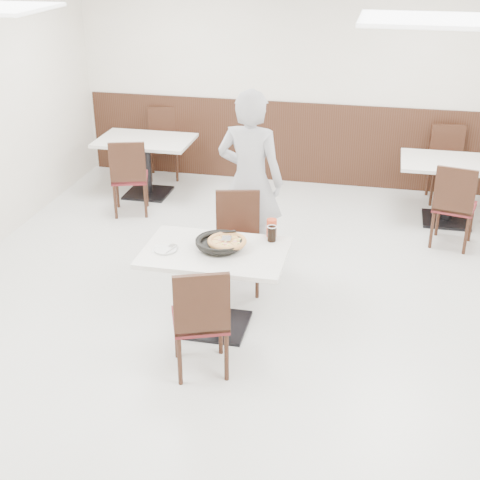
% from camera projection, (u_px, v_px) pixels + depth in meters
% --- Properties ---
extents(floor, '(7.00, 7.00, 0.00)m').
position_uv_depth(floor, '(247.00, 309.00, 6.18)').
color(floor, '#B0B0AB').
rests_on(floor, ground).
extents(wall_back, '(6.00, 0.04, 2.80)m').
position_uv_depth(wall_back, '(303.00, 79.00, 8.67)').
color(wall_back, beige).
rests_on(wall_back, floor).
extents(wall_front, '(6.00, 0.04, 2.80)m').
position_uv_depth(wall_front, '(57.00, 465.00, 2.49)').
color(wall_front, beige).
rests_on(wall_front, floor).
extents(wainscot_back, '(5.90, 0.03, 1.10)m').
position_uv_depth(wainscot_back, '(300.00, 143.00, 9.01)').
color(wainscot_back, black).
rests_on(wainscot_back, floor).
extents(fluo_panel_b, '(1.20, 0.60, 0.02)m').
position_uv_depth(fluo_panel_b, '(479.00, 21.00, 3.37)').
color(fluo_panel_b, white).
rests_on(fluo_panel_b, ceiling).
extents(main_table, '(1.27, 0.90, 0.75)m').
position_uv_depth(main_table, '(215.00, 289.00, 5.75)').
color(main_table, beige).
rests_on(main_table, floor).
extents(chair_near, '(0.54, 0.54, 0.95)m').
position_uv_depth(chair_near, '(200.00, 317.00, 5.16)').
color(chair_near, black).
rests_on(chair_near, floor).
extents(chair_far, '(0.50, 0.50, 0.95)m').
position_uv_depth(chair_far, '(238.00, 244.00, 6.33)').
color(chair_far, black).
rests_on(chair_far, floor).
extents(trivet, '(0.14, 0.14, 0.04)m').
position_uv_depth(trivet, '(227.00, 247.00, 5.61)').
color(trivet, black).
rests_on(trivet, main_table).
extents(pizza_pan, '(0.42, 0.42, 0.01)m').
position_uv_depth(pizza_pan, '(220.00, 244.00, 5.60)').
color(pizza_pan, black).
rests_on(pizza_pan, trivet).
extents(pizza, '(0.32, 0.32, 0.02)m').
position_uv_depth(pizza, '(227.00, 243.00, 5.58)').
color(pizza, '#D6934C').
rests_on(pizza, pizza_pan).
extents(pizza_server, '(0.09, 0.11, 0.00)m').
position_uv_depth(pizza_server, '(226.00, 238.00, 5.59)').
color(pizza_server, white).
rests_on(pizza_server, pizza).
extents(napkin, '(0.17, 0.17, 0.00)m').
position_uv_depth(napkin, '(162.00, 249.00, 5.61)').
color(napkin, silver).
rests_on(napkin, main_table).
extents(side_plate, '(0.21, 0.21, 0.01)m').
position_uv_depth(side_plate, '(165.00, 250.00, 5.59)').
color(side_plate, silver).
rests_on(side_plate, napkin).
extents(fork, '(0.07, 0.17, 0.00)m').
position_uv_depth(fork, '(172.00, 250.00, 5.56)').
color(fork, white).
rests_on(fork, side_plate).
extents(cola_glass, '(0.08, 0.08, 0.13)m').
position_uv_depth(cola_glass, '(272.00, 234.00, 5.73)').
color(cola_glass, black).
rests_on(cola_glass, main_table).
extents(red_cup, '(0.10, 0.10, 0.16)m').
position_uv_depth(red_cup, '(272.00, 228.00, 5.81)').
color(red_cup, '#AD351A').
rests_on(red_cup, main_table).
extents(diner_person, '(0.72, 0.52, 1.84)m').
position_uv_depth(diner_person, '(250.00, 181.00, 6.60)').
color(diner_person, '#A3A3A8').
rests_on(diner_person, floor).
extents(bg_table_left, '(1.23, 0.84, 0.75)m').
position_uv_depth(bg_table_left, '(147.00, 167.00, 8.66)').
color(bg_table_left, beige).
rests_on(bg_table_left, floor).
extents(bg_chair_left_near, '(0.53, 0.53, 0.95)m').
position_uv_depth(bg_chair_left_near, '(130.00, 176.00, 8.06)').
color(bg_chair_left_near, black).
rests_on(bg_chair_left_near, floor).
extents(bg_chair_left_far, '(0.51, 0.51, 0.95)m').
position_uv_depth(bg_chair_left_far, '(164.00, 144.00, 9.21)').
color(bg_chair_left_far, black).
rests_on(bg_chair_left_far, floor).
extents(bg_table_right, '(1.29, 0.94, 0.75)m').
position_uv_depth(bg_table_right, '(450.00, 192.00, 7.85)').
color(bg_table_right, beige).
rests_on(bg_table_right, floor).
extents(bg_chair_right_near, '(0.50, 0.50, 0.95)m').
position_uv_depth(bg_chair_right_near, '(455.00, 205.00, 7.23)').
color(bg_chair_right_near, black).
rests_on(bg_chair_right_near, floor).
extents(bg_chair_right_far, '(0.46, 0.46, 0.95)m').
position_uv_depth(bg_chair_right_far, '(447.00, 166.00, 8.40)').
color(bg_chair_right_far, black).
rests_on(bg_chair_right_far, floor).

